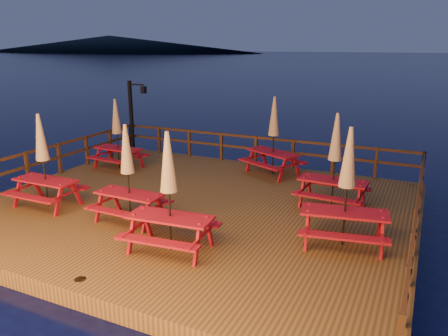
# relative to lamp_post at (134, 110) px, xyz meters

# --- Properties ---
(ground) EXTENTS (500.00, 500.00, 0.00)m
(ground) POSITION_rel_lamp_post_xyz_m (5.39, -4.55, -2.20)
(ground) COLOR black
(ground) RESTS_ON ground
(deck) EXTENTS (12.00, 10.00, 0.40)m
(deck) POSITION_rel_lamp_post_xyz_m (5.39, -4.55, -2.00)
(deck) COLOR #4B3218
(deck) RESTS_ON ground
(deck_piles) EXTENTS (11.44, 9.44, 1.40)m
(deck_piles) POSITION_rel_lamp_post_xyz_m (5.39, -4.55, -2.50)
(deck_piles) COLOR #361F11
(deck_piles) RESTS_ON ground
(railing) EXTENTS (11.80, 9.75, 1.10)m
(railing) POSITION_rel_lamp_post_xyz_m (5.39, -2.77, -1.03)
(railing) COLOR #361F11
(railing) RESTS_ON deck
(lamp_post) EXTENTS (0.85, 0.18, 3.00)m
(lamp_post) POSITION_rel_lamp_post_xyz_m (0.00, 0.00, 0.00)
(lamp_post) COLOR black
(lamp_post) RESTS_ON deck
(headland_left) EXTENTS (180.00, 84.00, 9.00)m
(headland_left) POSITION_rel_lamp_post_xyz_m (-154.61, 185.45, 2.30)
(headland_left) COLOR black
(headland_left) RESTS_ON ground
(picnic_table_0) EXTENTS (1.95, 1.64, 2.69)m
(picnic_table_0) POSITION_rel_lamp_post_xyz_m (9.02, -3.04, -0.40)
(picnic_table_0) COLOR maroon
(picnic_table_0) RESTS_ON deck
(picnic_table_1) EXTENTS (2.19, 1.92, 2.76)m
(picnic_table_1) POSITION_rel_lamp_post_xyz_m (9.77, -5.37, -0.36)
(picnic_table_1) COLOR maroon
(picnic_table_1) RESTS_ON deck
(picnic_table_2) EXTENTS (1.81, 1.50, 2.56)m
(picnic_table_2) POSITION_rel_lamp_post_xyz_m (4.47, -6.31, -0.47)
(picnic_table_2) COLOR maroon
(picnic_table_2) RESTS_ON deck
(picnic_table_3) EXTENTS (2.41, 2.25, 2.75)m
(picnic_table_3) POSITION_rel_lamp_post_xyz_m (6.43, -0.70, -0.37)
(picnic_table_3) COLOR maroon
(picnic_table_3) RESTS_ON deck
(picnic_table_4) EXTENTS (1.87, 1.54, 2.65)m
(picnic_table_4) POSITION_rel_lamp_post_xyz_m (1.68, -6.45, -0.42)
(picnic_table_4) COLOR maroon
(picnic_table_4) RESTS_ON deck
(picnic_table_5) EXTENTS (2.05, 1.74, 2.72)m
(picnic_table_5) POSITION_rel_lamp_post_xyz_m (6.33, -7.29, -0.38)
(picnic_table_5) COLOR maroon
(picnic_table_5) RESTS_ON deck
(picnic_table_6) EXTENTS (1.89, 1.59, 2.57)m
(picnic_table_6) POSITION_rel_lamp_post_xyz_m (0.99, -2.39, -0.46)
(picnic_table_6) COLOR maroon
(picnic_table_6) RESTS_ON deck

